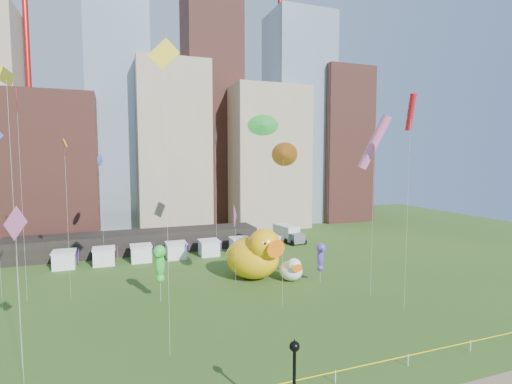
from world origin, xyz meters
name	(u,v)px	position (x,y,z in m)	size (l,w,h in m)	color
skyline	(162,126)	(2.25, 61.06, 21.44)	(101.00, 23.00, 68.00)	brown
crane_right	(283,21)	(30.89, 64.00, 46.90)	(23.00, 1.00, 76.00)	red
pavilion	(139,242)	(-4.00, 42.00, 1.60)	(38.00, 6.00, 3.20)	black
vendor_tents	(176,251)	(1.02, 36.00, 1.11)	(33.24, 2.80, 2.40)	white
big_duck	(255,255)	(8.62, 22.71, 2.99)	(8.22, 9.29, 6.52)	#F5AF0C
small_duck	(291,270)	(12.56, 20.45, 1.36)	(2.98, 3.91, 2.96)	white
seahorse_green	(160,261)	(-3.19, 18.63, 4.41)	(1.61, 1.85, 6.03)	silver
seahorse_purple	(321,255)	(15.47, 18.50, 3.44)	(1.30, 1.55, 4.86)	silver
lamppost	(294,377)	(1.32, -3.35, 3.28)	(0.56, 0.56, 5.36)	black
box_truck	(288,233)	(21.55, 40.71, 1.48)	(3.55, 7.10, 2.89)	silver
kite_0	(411,112)	(19.05, 8.41, 19.18)	(1.46, 2.09, 20.96)	silver
kite_1	(15,227)	(-13.17, 6.29, 10.63)	(1.62, 1.52, 11.93)	silver
kite_2	(216,136)	(6.41, 32.82, 17.95)	(1.26, 3.23, 19.91)	silver
kite_4	(164,65)	(-3.77, 7.47, 21.41)	(2.26, 0.12, 23.32)	silver
kite_6	(283,154)	(8.23, 13.51, 15.23)	(1.15, 2.26, 16.41)	silver
kite_7	(235,216)	(5.83, 21.67, 8.13)	(1.16, 2.81, 9.55)	silver
kite_8	(17,105)	(-16.25, 24.00, 20.16)	(0.56, 2.44, 21.97)	silver
kite_9	(374,142)	(18.57, 13.07, 16.52)	(3.20, 3.00, 19.43)	silver
kite_11	(263,125)	(9.91, 23.37, 18.88)	(2.44, 1.33, 20.18)	silver
kite_12	(6,80)	(-13.83, 9.20, 20.04)	(0.50, 2.78, 20.65)	silver
kite_13	(101,161)	(-8.93, 33.76, 14.55)	(0.56, 1.53, 15.38)	silver
kite_14	(64,145)	(-12.00, 22.80, 16.24)	(0.86, 2.72, 16.78)	silver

